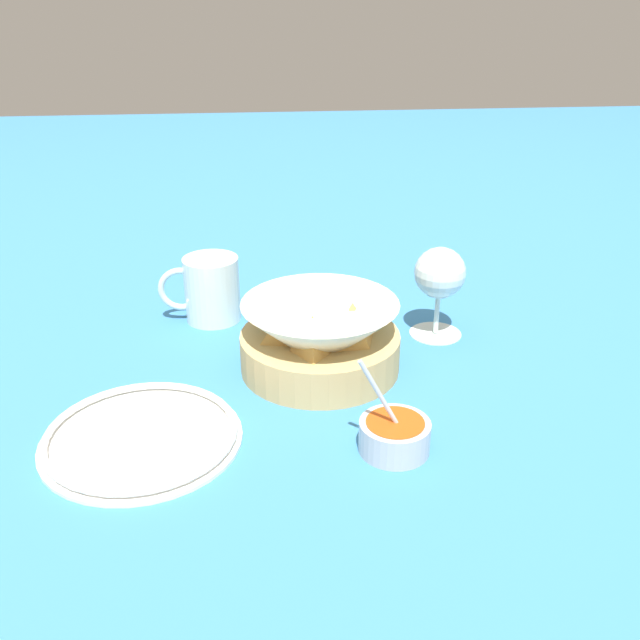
% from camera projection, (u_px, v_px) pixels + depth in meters
% --- Properties ---
extents(ground_plane, '(4.00, 4.00, 0.00)m').
position_uv_depth(ground_plane, '(296.00, 381.00, 0.89)').
color(ground_plane, teal).
extents(food_basket, '(0.20, 0.20, 0.10)m').
position_uv_depth(food_basket, '(320.00, 340.00, 0.90)').
color(food_basket, tan).
rests_on(food_basket, ground_plane).
extents(sauce_cup, '(0.08, 0.08, 0.11)m').
position_uv_depth(sauce_cup, '(394.00, 434.00, 0.75)').
color(sauce_cup, '#B7B7BC').
rests_on(sauce_cup, ground_plane).
extents(wine_glass, '(0.07, 0.07, 0.13)m').
position_uv_depth(wine_glass, '(440.00, 276.00, 0.97)').
color(wine_glass, silver).
rests_on(wine_glass, ground_plane).
extents(beer_mug, '(0.12, 0.08, 0.09)m').
position_uv_depth(beer_mug, '(211.00, 291.00, 1.03)').
color(beer_mug, silver).
rests_on(beer_mug, ground_plane).
extents(side_plate, '(0.22, 0.22, 0.01)m').
position_uv_depth(side_plate, '(141.00, 436.00, 0.77)').
color(side_plate, white).
rests_on(side_plate, ground_plane).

